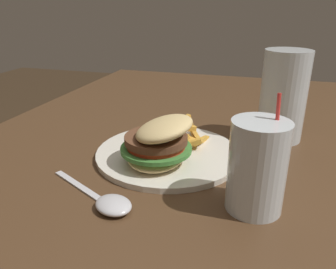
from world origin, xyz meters
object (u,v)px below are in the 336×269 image
Objects in this scene: juice_glass at (257,171)px; spoon at (110,203)px; meal_plate_near at (164,146)px; beer_glass at (283,99)px.

juice_glass is 0.94× the size of spoon.
juice_glass is at bearing 43.94° from spoon.
meal_plate_near reaches higher than spoon.
beer_glass is (-0.17, 0.20, 0.06)m from meal_plate_near.
spoon is at bearing -73.18° from juice_glass.
beer_glass is at bearing 130.79° from meal_plate_near.
beer_glass reaches higher than spoon.
juice_glass is at bearing -7.72° from beer_glass.
meal_plate_near is at bearing -49.21° from beer_glass.
beer_glass reaches higher than meal_plate_near.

